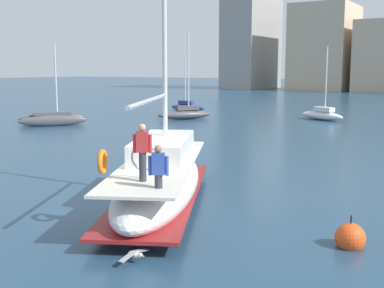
{
  "coord_description": "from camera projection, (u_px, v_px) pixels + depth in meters",
  "views": [
    {
      "loc": [
        9.78,
        -12.44,
        4.5
      ],
      "look_at": [
        0.53,
        2.52,
        1.8
      ],
      "focal_mm": 45.93,
      "sensor_mm": 36.0,
      "label": 1
    }
  ],
  "objects": [
    {
      "name": "ground_plane",
      "position": [
        138.0,
        206.0,
        16.22
      ],
      "size": [
        400.0,
        400.0,
        0.0
      ],
      "primitive_type": "plane",
      "color": "navy"
    },
    {
      "name": "main_sailboat",
      "position": [
        161.0,
        178.0,
        16.32
      ],
      "size": [
        6.38,
        9.68,
        13.17
      ],
      "color": "white",
      "rests_on": "ground"
    },
    {
      "name": "moored_sloop_near",
      "position": [
        185.0,
        113.0,
        44.12
      ],
      "size": [
        4.03,
        4.72,
        7.64
      ],
      "color": "#4C4C51",
      "rests_on": "ground"
    },
    {
      "name": "moored_sloop_far",
      "position": [
        322.0,
        114.0,
        43.42
      ],
      "size": [
        4.7,
        2.96,
        6.42
      ],
      "color": "white",
      "rests_on": "ground"
    },
    {
      "name": "moored_catamaran",
      "position": [
        187.0,
        106.0,
        52.95
      ],
      "size": [
        4.28,
        1.07,
        5.5
      ],
      "color": "navy",
      "rests_on": "ground"
    },
    {
      "name": "moored_cutter_left",
      "position": [
        52.0,
        118.0,
        39.75
      ],
      "size": [
        5.32,
        5.66,
        6.5
      ],
      "color": "#4C4C51",
      "rests_on": "ground"
    },
    {
      "name": "seagull",
      "position": [
        135.0,
        254.0,
        11.49
      ],
      "size": [
        0.47,
        0.96,
        0.17
      ],
      "color": "silver",
      "rests_on": "ground"
    },
    {
      "name": "mooring_buoy",
      "position": [
        350.0,
        238.0,
        12.5
      ],
      "size": [
        0.78,
        0.78,
        0.99
      ],
      "color": "#EA4C19",
      "rests_on": "ground"
    }
  ]
}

